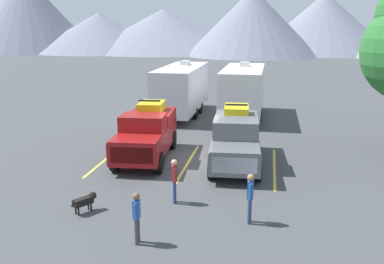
{
  "coord_description": "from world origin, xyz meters",
  "views": [
    {
      "loc": [
        3.47,
        -18.5,
        6.16
      ],
      "look_at": [
        0.0,
        0.42,
        1.2
      ],
      "focal_mm": 39.2,
      "sensor_mm": 36.0,
      "label": 1
    }
  ],
  "objects_px": {
    "pickup_truck_a": "(147,133)",
    "pickup_truck_b": "(236,138)",
    "camper_trailer_a": "(182,88)",
    "person_c": "(250,195)",
    "person_a": "(174,178)",
    "camper_trailer_b": "(243,89)",
    "dog": "(86,200)",
    "person_b": "(137,215)"
  },
  "relations": [
    {
      "from": "pickup_truck_a",
      "to": "pickup_truck_b",
      "type": "bearing_deg",
      "value": 0.04
    },
    {
      "from": "camper_trailer_a",
      "to": "person_c",
      "type": "bearing_deg",
      "value": -70.79
    },
    {
      "from": "pickup_truck_a",
      "to": "person_a",
      "type": "xyz_separation_m",
      "value": [
        2.43,
        -4.86,
        -0.3
      ]
    },
    {
      "from": "camper_trailer_a",
      "to": "camper_trailer_b",
      "type": "height_order",
      "value": "camper_trailer_a"
    },
    {
      "from": "camper_trailer_b",
      "to": "dog",
      "type": "relative_size",
      "value": 10.09
    },
    {
      "from": "pickup_truck_a",
      "to": "camper_trailer_b",
      "type": "xyz_separation_m",
      "value": [
        3.86,
        9.65,
        0.7
      ]
    },
    {
      "from": "pickup_truck_a",
      "to": "dog",
      "type": "distance_m",
      "value": 6.17
    },
    {
      "from": "person_c",
      "to": "dog",
      "type": "xyz_separation_m",
      "value": [
        -5.48,
        -0.17,
        -0.54
      ]
    },
    {
      "from": "person_c",
      "to": "dog",
      "type": "bearing_deg",
      "value": -178.2
    },
    {
      "from": "person_a",
      "to": "dog",
      "type": "bearing_deg",
      "value": -155.78
    },
    {
      "from": "pickup_truck_b",
      "to": "pickup_truck_a",
      "type": "bearing_deg",
      "value": -179.96
    },
    {
      "from": "person_a",
      "to": "pickup_truck_b",
      "type": "bearing_deg",
      "value": 70.26
    },
    {
      "from": "person_a",
      "to": "person_b",
      "type": "distance_m",
      "value": 3.0
    },
    {
      "from": "camper_trailer_a",
      "to": "person_a",
      "type": "bearing_deg",
      "value": -79.3
    },
    {
      "from": "person_a",
      "to": "person_c",
      "type": "distance_m",
      "value": 2.9
    },
    {
      "from": "person_a",
      "to": "person_c",
      "type": "relative_size",
      "value": 0.98
    },
    {
      "from": "camper_trailer_b",
      "to": "pickup_truck_b",
      "type": "bearing_deg",
      "value": -88.14
    },
    {
      "from": "pickup_truck_b",
      "to": "camper_trailer_a",
      "type": "distance_m",
      "value": 10.64
    },
    {
      "from": "pickup_truck_a",
      "to": "person_c",
      "type": "relative_size",
      "value": 3.34
    },
    {
      "from": "dog",
      "to": "camper_trailer_a",
      "type": "bearing_deg",
      "value": 89.82
    },
    {
      "from": "person_a",
      "to": "person_c",
      "type": "bearing_deg",
      "value": -21.91
    },
    {
      "from": "pickup_truck_a",
      "to": "camper_trailer_a",
      "type": "relative_size",
      "value": 0.6
    },
    {
      "from": "camper_trailer_b",
      "to": "person_c",
      "type": "bearing_deg",
      "value": -85.39
    },
    {
      "from": "person_c",
      "to": "dog",
      "type": "distance_m",
      "value": 5.5
    },
    {
      "from": "pickup_truck_b",
      "to": "person_c",
      "type": "xyz_separation_m",
      "value": [
        0.95,
        -5.94,
        -0.23
      ]
    },
    {
      "from": "person_b",
      "to": "person_c",
      "type": "relative_size",
      "value": 0.95
    },
    {
      "from": "person_b",
      "to": "dog",
      "type": "distance_m",
      "value": 2.95
    },
    {
      "from": "person_b",
      "to": "camper_trailer_a",
      "type": "bearing_deg",
      "value": 97.51
    },
    {
      "from": "pickup_truck_b",
      "to": "camper_trailer_a",
      "type": "xyz_separation_m",
      "value": [
        -4.48,
        9.63,
        0.75
      ]
    },
    {
      "from": "camper_trailer_a",
      "to": "person_b",
      "type": "bearing_deg",
      "value": -82.49
    },
    {
      "from": "person_b",
      "to": "dog",
      "type": "relative_size",
      "value": 1.83
    },
    {
      "from": "camper_trailer_a",
      "to": "dog",
      "type": "bearing_deg",
      "value": -90.18
    },
    {
      "from": "person_a",
      "to": "dog",
      "type": "height_order",
      "value": "person_a"
    },
    {
      "from": "pickup_truck_a",
      "to": "camper_trailer_a",
      "type": "height_order",
      "value": "camper_trailer_a"
    },
    {
      "from": "person_b",
      "to": "dog",
      "type": "xyz_separation_m",
      "value": [
        -2.35,
        1.72,
        -0.49
      ]
    },
    {
      "from": "person_a",
      "to": "dog",
      "type": "relative_size",
      "value": 1.89
    },
    {
      "from": "camper_trailer_a",
      "to": "person_b",
      "type": "xyz_separation_m",
      "value": [
        2.3,
        -17.46,
        -1.04
      ]
    },
    {
      "from": "pickup_truck_a",
      "to": "pickup_truck_b",
      "type": "distance_m",
      "value": 4.17
    },
    {
      "from": "pickup_truck_a",
      "to": "person_c",
      "type": "height_order",
      "value": "pickup_truck_a"
    },
    {
      "from": "camper_trailer_b",
      "to": "person_b",
      "type": "bearing_deg",
      "value": -96.09
    },
    {
      "from": "pickup_truck_a",
      "to": "dog",
      "type": "xyz_separation_m",
      "value": [
        -0.36,
        -6.11,
        -0.81
      ]
    },
    {
      "from": "pickup_truck_b",
      "to": "person_c",
      "type": "bearing_deg",
      "value": -80.96
    }
  ]
}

